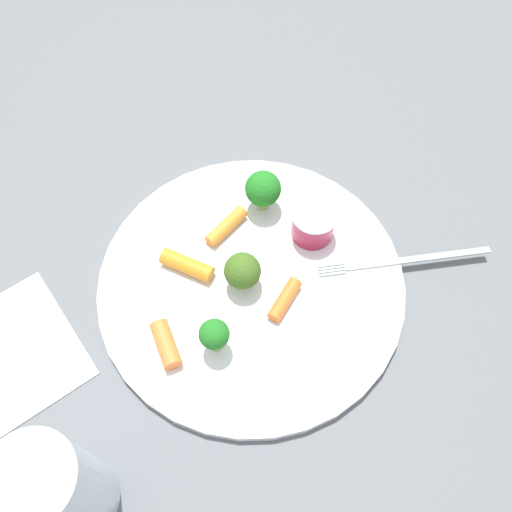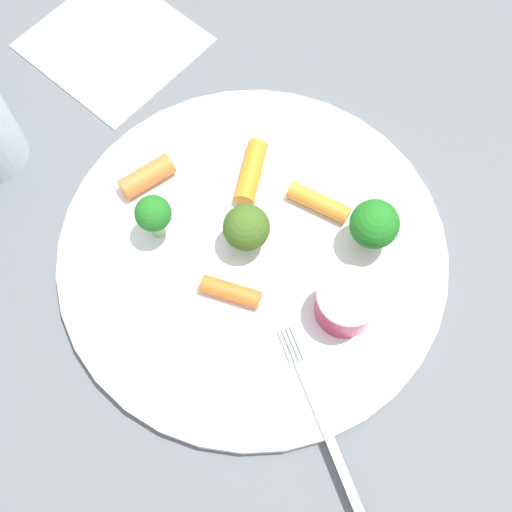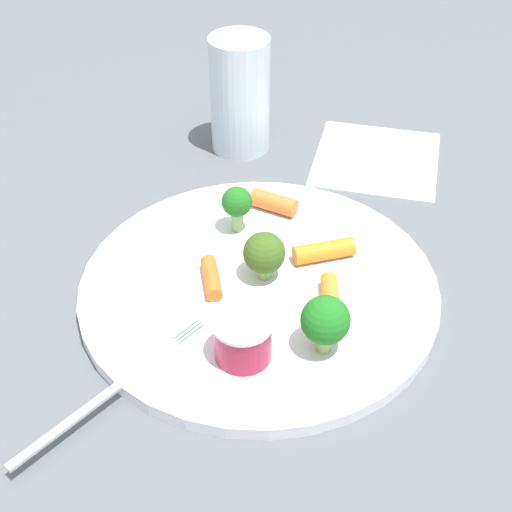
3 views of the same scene
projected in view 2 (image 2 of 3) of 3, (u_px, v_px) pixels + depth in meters
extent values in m
plane|color=#595D61|center=(253.00, 256.00, 0.54)|extent=(2.40, 2.40, 0.00)
cylinder|color=white|center=(253.00, 253.00, 0.53)|extent=(0.31, 0.31, 0.01)
cylinder|color=#A01F3C|center=(346.00, 304.00, 0.49)|extent=(0.04, 0.04, 0.03)
cylinder|color=silver|center=(349.00, 295.00, 0.47)|extent=(0.05, 0.05, 0.00)
cylinder|color=#7FBB6B|center=(250.00, 237.00, 0.52)|extent=(0.01, 0.01, 0.01)
sphere|color=#3D601E|center=(250.00, 226.00, 0.50)|extent=(0.04, 0.04, 0.04)
cylinder|color=#96AA59|center=(370.00, 237.00, 0.52)|extent=(0.01, 0.01, 0.02)
sphere|color=#1F731F|center=(374.00, 224.00, 0.50)|extent=(0.04, 0.04, 0.04)
cylinder|color=#8EAF6C|center=(157.00, 225.00, 0.52)|extent=(0.01, 0.01, 0.02)
sphere|color=#207020|center=(153.00, 213.00, 0.50)|extent=(0.03, 0.03, 0.03)
cylinder|color=orange|center=(251.00, 172.00, 0.54)|extent=(0.05, 0.05, 0.02)
cylinder|color=orange|center=(231.00, 292.00, 0.50)|extent=(0.04, 0.04, 0.01)
cylinder|color=orange|center=(319.00, 202.00, 0.53)|extent=(0.04, 0.05, 0.01)
cylinder|color=orange|center=(147.00, 176.00, 0.54)|extent=(0.05, 0.02, 0.02)
cube|color=#B0C0BE|center=(340.00, 464.00, 0.46)|extent=(0.03, 0.15, 0.00)
cube|color=#B0C0BE|center=(285.00, 347.00, 0.49)|extent=(0.01, 0.03, 0.00)
cube|color=#B0C0BE|center=(289.00, 345.00, 0.49)|extent=(0.01, 0.03, 0.00)
cube|color=#B0C0BE|center=(293.00, 344.00, 0.49)|extent=(0.01, 0.03, 0.00)
cube|color=#B0C0BE|center=(298.00, 342.00, 0.49)|extent=(0.01, 0.03, 0.00)
cube|color=white|center=(114.00, 42.00, 0.62)|extent=(0.17, 0.18, 0.00)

